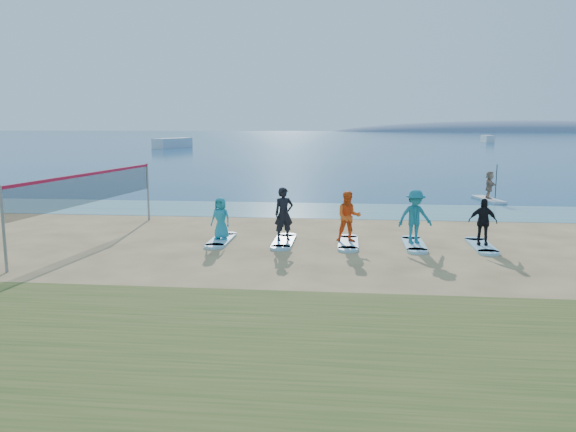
# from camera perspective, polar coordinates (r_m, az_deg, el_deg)

# --- Properties ---
(ground) EXTENTS (600.00, 600.00, 0.00)m
(ground) POSITION_cam_1_polar(r_m,az_deg,el_deg) (17.22, 2.43, -4.75)
(ground) COLOR tan
(ground) RESTS_ON ground
(shallow_water) EXTENTS (600.00, 600.00, 0.00)m
(shallow_water) POSITION_cam_1_polar(r_m,az_deg,el_deg) (27.51, 3.84, 0.59)
(shallow_water) COLOR teal
(shallow_water) RESTS_ON ground
(ocean) EXTENTS (600.00, 600.00, 0.00)m
(ocean) POSITION_cam_1_polar(r_m,az_deg,el_deg) (176.72, 5.80, 7.96)
(ocean) COLOR navy
(ocean) RESTS_ON ground
(island_ridge) EXTENTS (220.00, 56.00, 18.00)m
(island_ridge) POSITION_cam_1_polar(r_m,az_deg,el_deg) (330.34, 22.84, 7.91)
(island_ridge) COLOR slate
(island_ridge) RESTS_ON ground
(volleyball_net) EXTENTS (1.06, 9.04, 2.50)m
(volleyball_net) POSITION_cam_1_polar(r_m,az_deg,el_deg) (21.30, -19.45, 2.65)
(volleyball_net) COLOR gray
(volleyball_net) RESTS_ON ground
(paddleboard) EXTENTS (1.29, 3.08, 0.12)m
(paddleboard) POSITION_cam_1_polar(r_m,az_deg,el_deg) (32.92, 19.70, 1.60)
(paddleboard) COLOR silver
(paddleboard) RESTS_ON ground
(paddleboarder) EXTENTS (0.49, 1.41, 1.50)m
(paddleboarder) POSITION_cam_1_polar(r_m,az_deg,el_deg) (32.83, 19.78, 3.00)
(paddleboarder) COLOR tan
(paddleboarder) RESTS_ON paddleboard
(boat_offshore_a) EXTENTS (5.09, 8.96, 1.70)m
(boat_offshore_a) POSITION_cam_1_polar(r_m,az_deg,el_deg) (100.93, -11.63, 6.79)
(boat_offshore_a) COLOR silver
(boat_offshore_a) RESTS_ON ground
(boat_offshore_b) EXTENTS (1.89, 6.36, 1.58)m
(boat_offshore_b) POSITION_cam_1_polar(r_m,az_deg,el_deg) (137.44, 19.59, 7.08)
(boat_offshore_b) COLOR silver
(boat_offshore_b) RESTS_ON ground
(surfboard_0) EXTENTS (0.70, 2.20, 0.09)m
(surfboard_0) POSITION_cam_1_polar(r_m,az_deg,el_deg) (20.41, -6.81, -2.44)
(surfboard_0) COLOR #90C9DE
(surfboard_0) RESTS_ON ground
(student_0) EXTENTS (0.84, 0.66, 1.50)m
(student_0) POSITION_cam_1_polar(r_m,az_deg,el_deg) (20.26, -6.85, -0.24)
(student_0) COLOR teal
(student_0) RESTS_ON surfboard_0
(surfboard_1) EXTENTS (0.70, 2.20, 0.09)m
(surfboard_1) POSITION_cam_1_polar(r_m,az_deg,el_deg) (20.03, -0.42, -2.60)
(surfboard_1) COLOR #90C9DE
(surfboard_1) RESTS_ON ground
(student_1) EXTENTS (0.82, 0.70, 1.89)m
(student_1) POSITION_cam_1_polar(r_m,az_deg,el_deg) (19.84, -0.43, 0.20)
(student_1) COLOR black
(student_1) RESTS_ON surfboard_1
(surfboard_2) EXTENTS (0.70, 2.20, 0.09)m
(surfboard_2) POSITION_cam_1_polar(r_m,az_deg,el_deg) (19.90, 6.13, -2.73)
(surfboard_2) COLOR #90C9DE
(surfboard_2) RESTS_ON ground
(student_2) EXTENTS (0.94, 0.77, 1.78)m
(student_2) POSITION_cam_1_polar(r_m,az_deg,el_deg) (19.73, 6.17, -0.07)
(student_2) COLOR #F15919
(student_2) RESTS_ON surfboard_2
(surfboard_3) EXTENTS (0.70, 2.20, 0.09)m
(surfboard_3) POSITION_cam_1_polar(r_m,az_deg,el_deg) (20.04, 12.67, -2.82)
(surfboard_3) COLOR #90C9DE
(surfboard_3) RESTS_ON ground
(student_3) EXTENTS (1.36, 1.01, 1.87)m
(student_3) POSITION_cam_1_polar(r_m,az_deg,el_deg) (19.86, 12.77, -0.06)
(student_3) COLOR #1B7485
(student_3) RESTS_ON surfboard_3
(surfboard_4) EXTENTS (0.70, 2.20, 0.09)m
(surfboard_4) POSITION_cam_1_polar(r_m,az_deg,el_deg) (20.43, 19.05, -2.88)
(surfboard_4) COLOR #90C9DE
(surfboard_4) RESTS_ON ground
(student_4) EXTENTS (0.99, 0.52, 1.60)m
(student_4) POSITION_cam_1_polar(r_m,az_deg,el_deg) (20.28, 19.18, -0.54)
(student_4) COLOR black
(student_4) RESTS_ON surfboard_4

